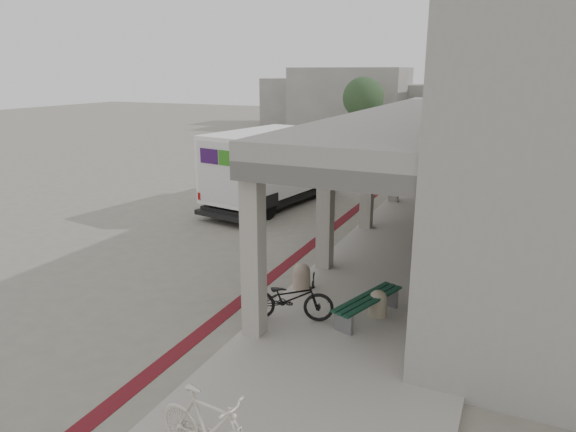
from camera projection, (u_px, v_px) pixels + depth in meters
The scene contains 14 objects.
ground at pixel (247, 265), 14.29m from camera, with size 120.00×120.00×0.00m, color slate.
bike_lane_stripe at pixel (308, 248), 15.65m from camera, with size 0.35×40.00×0.01m, color #581118.
sidewalk at pixel (389, 287), 12.69m from camera, with size 4.40×28.00×0.12m, color #9D998D.
transit_building at pixel (532, 137), 14.60m from camera, with size 7.60×17.00×7.00m.
distant_backdrop at pixel (411, 100), 46.13m from camera, with size 28.00×10.00×6.50m.
tree_left at pixel (363, 98), 39.95m from camera, with size 3.20×3.20×4.80m.
tree_mid at pixel (460, 99), 38.92m from camera, with size 3.20×3.20×4.80m.
fedex_truck at pixel (275, 165), 20.28m from camera, with size 3.31×7.38×3.04m.
bench at pixel (368, 304), 10.87m from camera, with size 1.06×2.04×0.47m.
bollard_near at pixel (378, 303), 11.01m from camera, with size 0.38×0.38×0.58m.
bollard_far at pixel (302, 276), 12.39m from camera, with size 0.43×0.43×0.64m.
utility_cabinet at pixel (452, 230), 15.16m from camera, with size 0.49×0.65×1.09m, color gray.
bicycle_black at pixel (289, 298), 10.77m from camera, with size 0.65×1.87×0.98m, color black.
bicycle_cream at pixel (211, 427), 6.80m from camera, with size 0.50×1.77×1.06m, color beige.
Camera 1 is at (6.56, -11.72, 5.21)m, focal length 32.00 mm.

